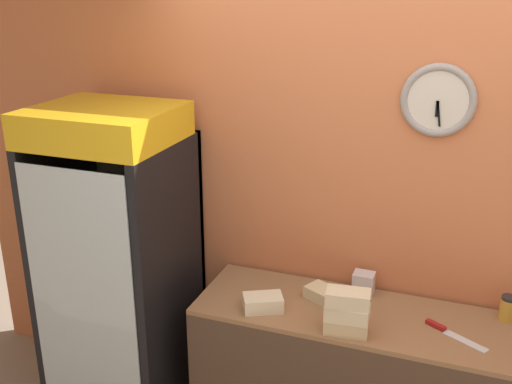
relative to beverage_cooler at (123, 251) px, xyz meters
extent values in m
cube|color=#D17547|center=(1.38, 0.36, 0.34)|extent=(5.20, 0.06, 2.70)
torus|color=gray|center=(1.59, 0.31, 0.91)|extent=(0.35, 0.04, 0.35)
cylinder|color=silver|center=(1.59, 0.31, 0.91)|extent=(0.29, 0.01, 0.29)
cube|color=black|center=(1.59, 0.30, 0.87)|extent=(0.02, 0.01, 0.08)
cube|color=black|center=(1.60, 0.30, 0.85)|extent=(0.03, 0.01, 0.12)
cube|color=#8E6642|center=(1.38, 0.03, -0.15)|extent=(1.75, 0.55, 0.02)
cube|color=black|center=(0.00, 0.29, -0.18)|extent=(0.71, 0.04, 1.67)
cube|color=black|center=(-0.33, -0.04, -0.18)|extent=(0.05, 0.70, 1.67)
cube|color=black|center=(0.33, -0.04, -0.18)|extent=(0.05, 0.70, 1.67)
cube|color=white|center=(0.00, 0.26, -0.18)|extent=(0.61, 0.02, 1.57)
cube|color=silver|center=(0.00, -0.40, -0.18)|extent=(0.61, 0.01, 1.57)
cube|color=gold|center=(0.00, -0.08, 0.75)|extent=(0.71, 0.63, 0.18)
cube|color=silver|center=(0.00, -0.06, -0.54)|extent=(0.59, 0.58, 0.01)
cube|color=silver|center=(0.00, -0.06, -0.17)|extent=(0.59, 0.58, 0.01)
cube|color=silver|center=(0.00, -0.06, 0.21)|extent=(0.59, 0.58, 0.01)
cylinder|color=orange|center=(-0.05, -0.31, -0.10)|extent=(0.06, 0.06, 0.12)
cylinder|color=orange|center=(-0.05, -0.31, -0.01)|extent=(0.02, 0.02, 0.05)
cylinder|color=#B2231E|center=(-0.04, -0.31, -0.46)|extent=(0.07, 0.07, 0.15)
cylinder|color=#B2231E|center=(-0.04, -0.31, -0.36)|extent=(0.03, 0.03, 0.06)
cylinder|color=#5B2D19|center=(0.08, -0.30, 0.30)|extent=(0.07, 0.07, 0.17)
cylinder|color=#5B2D19|center=(0.08, -0.30, 0.42)|extent=(0.03, 0.03, 0.07)
cylinder|color=#5B2D19|center=(-0.21, -0.31, 0.28)|extent=(0.07, 0.07, 0.14)
cylinder|color=#5B2D19|center=(-0.21, -0.31, 0.39)|extent=(0.03, 0.03, 0.06)
cylinder|color=orange|center=(-0.17, -0.31, -0.47)|extent=(0.06, 0.06, 0.13)
cylinder|color=orange|center=(-0.17, -0.31, -0.38)|extent=(0.03, 0.03, 0.05)
cylinder|color=gold|center=(-0.21, -0.31, -0.07)|extent=(0.07, 0.07, 0.18)
cylinder|color=gold|center=(-0.21, -0.31, 0.05)|extent=(0.03, 0.03, 0.08)
cylinder|color=#B2BCCC|center=(0.15, -0.30, -0.08)|extent=(0.08, 0.08, 0.16)
cylinder|color=#B2BCCC|center=(0.15, -0.30, 0.03)|extent=(0.03, 0.03, 0.07)
cylinder|color=#72337F|center=(0.14, -0.31, -0.46)|extent=(0.06, 0.06, 0.14)
cylinder|color=#72337F|center=(0.14, -0.31, -0.36)|extent=(0.03, 0.03, 0.06)
cube|color=tan|center=(1.31, -0.16, -0.10)|extent=(0.21, 0.13, 0.07)
cube|color=beige|center=(1.31, -0.16, -0.02)|extent=(0.21, 0.12, 0.07)
cube|color=beige|center=(1.31, -0.16, 0.05)|extent=(0.22, 0.14, 0.07)
cube|color=beige|center=(1.13, 0.10, -0.10)|extent=(0.22, 0.19, 0.06)
cube|color=beige|center=(0.87, -0.10, -0.10)|extent=(0.23, 0.20, 0.08)
cube|color=silver|center=(1.85, -0.04, -0.13)|extent=(0.21, 0.14, 0.00)
cube|color=maroon|center=(1.71, 0.03, -0.12)|extent=(0.10, 0.07, 0.02)
cylinder|color=gold|center=(2.03, 0.22, -0.08)|extent=(0.08, 0.08, 0.11)
cylinder|color=#262628|center=(2.03, 0.22, -0.01)|extent=(0.08, 0.08, 0.01)
cube|color=silver|center=(1.32, 0.24, -0.08)|extent=(0.11, 0.09, 0.12)
camera|label=1|loc=(1.76, -2.60, 1.46)|focal=42.00mm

